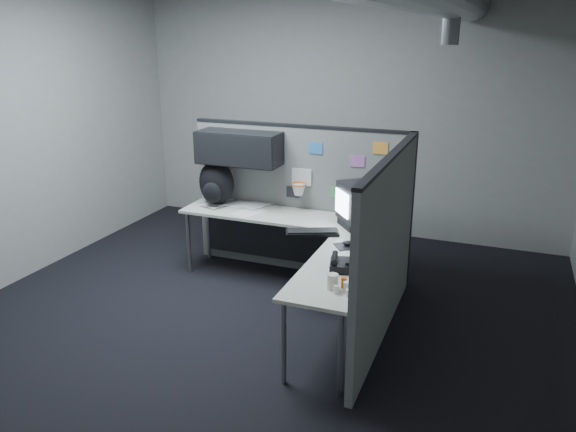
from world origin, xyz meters
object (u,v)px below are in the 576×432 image
at_px(monitor, 361,204).
at_px(keyboard, 312,232).
at_px(phone, 343,264).
at_px(desk, 300,237).
at_px(backpack, 216,184).

bearing_deg(monitor, keyboard, -126.39).
relative_size(keyboard, phone, 1.86).
bearing_deg(monitor, desk, -151.68).
distance_m(keyboard, phone, 0.84).
bearing_deg(phone, monitor, 93.26).
relative_size(monitor, backpack, 1.09).
distance_m(desk, keyboard, 0.29).
xyz_separation_m(desk, phone, (0.68, -0.85, 0.16)).
height_order(phone, backpack, backpack).
height_order(desk, monitor, monitor).
xyz_separation_m(desk, backpack, (-1.11, 0.34, 0.36)).
distance_m(desk, backpack, 1.22).
bearing_deg(keyboard, backpack, 179.73).
xyz_separation_m(desk, keyboard, (0.18, -0.17, 0.14)).
height_order(monitor, phone, monitor).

